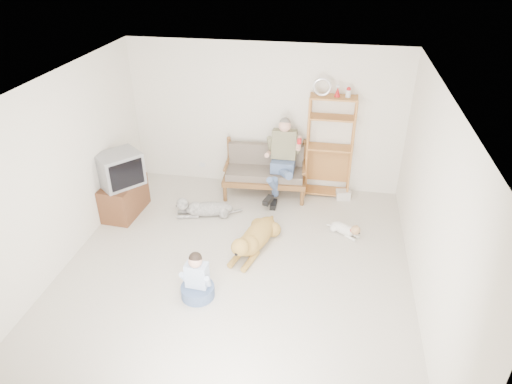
% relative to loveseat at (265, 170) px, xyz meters
% --- Properties ---
extents(floor, '(5.50, 5.50, 0.00)m').
position_rel_loveseat_xyz_m(floor, '(-0.07, -2.37, -0.49)').
color(floor, silver).
rests_on(floor, ground).
extents(ceiling, '(5.50, 5.50, 0.00)m').
position_rel_loveseat_xyz_m(ceiling, '(-0.07, -2.37, 2.21)').
color(ceiling, silver).
rests_on(ceiling, ground).
extents(wall_back, '(5.00, 0.00, 5.00)m').
position_rel_loveseat_xyz_m(wall_back, '(-0.07, 0.38, 0.86)').
color(wall_back, silver).
rests_on(wall_back, ground).
extents(wall_front, '(5.00, 0.00, 5.00)m').
position_rel_loveseat_xyz_m(wall_front, '(-0.07, -5.12, 0.86)').
color(wall_front, silver).
rests_on(wall_front, ground).
extents(wall_left, '(0.00, 5.50, 5.50)m').
position_rel_loveseat_xyz_m(wall_left, '(-2.57, -2.37, 0.86)').
color(wall_left, silver).
rests_on(wall_left, ground).
extents(wall_right, '(0.00, 5.50, 5.50)m').
position_rel_loveseat_xyz_m(wall_right, '(2.43, -2.37, 0.86)').
color(wall_right, silver).
rests_on(wall_right, ground).
extents(loveseat, '(1.55, 0.80, 0.95)m').
position_rel_loveseat_xyz_m(loveseat, '(0.00, 0.00, 0.00)').
color(loveseat, brown).
rests_on(loveseat, ground).
extents(man, '(0.57, 0.82, 1.32)m').
position_rel_loveseat_xyz_m(man, '(0.30, -0.19, 0.21)').
color(man, '#4E5D90').
rests_on(man, loveseat).
extents(etagere, '(0.84, 0.37, 2.19)m').
position_rel_loveseat_xyz_m(etagere, '(1.12, 0.18, 0.48)').
color(etagere, '#C4833D').
rests_on(etagere, ground).
extents(book_stack, '(0.28, 0.22, 0.16)m').
position_rel_loveseat_xyz_m(book_stack, '(1.45, 0.04, -0.41)').
color(book_stack, white).
rests_on(book_stack, ground).
extents(tv_stand, '(0.56, 0.93, 0.60)m').
position_rel_loveseat_xyz_m(tv_stand, '(-2.30, -1.11, -0.19)').
color(tv_stand, brown).
rests_on(tv_stand, ground).
extents(crt_tv, '(0.84, 0.86, 0.56)m').
position_rel_loveseat_xyz_m(crt_tv, '(-2.27, -1.16, 0.39)').
color(crt_tv, gray).
rests_on(crt_tv, tv_stand).
extents(wall_outlet, '(0.12, 0.02, 0.08)m').
position_rel_loveseat_xyz_m(wall_outlet, '(-1.32, 0.37, -0.19)').
color(wall_outlet, silver).
rests_on(wall_outlet, ground).
extents(golden_retriever, '(0.65, 1.51, 0.47)m').
position_rel_loveseat_xyz_m(golden_retriever, '(0.10, -1.75, -0.30)').
color(golden_retriever, '#A27D38').
rests_on(golden_retriever, ground).
extents(shaggy_dog, '(1.16, 0.47, 0.35)m').
position_rel_loveseat_xyz_m(shaggy_dog, '(-0.93, -0.97, -0.34)').
color(shaggy_dog, silver).
rests_on(shaggy_dog, ground).
extents(terrier, '(0.58, 0.44, 0.25)m').
position_rel_loveseat_xyz_m(terrier, '(1.51, -1.13, -0.38)').
color(terrier, white).
rests_on(terrier, ground).
extents(child, '(0.45, 0.45, 0.72)m').
position_rel_loveseat_xyz_m(child, '(-0.46, -2.92, -0.23)').
color(child, '#4E5D90').
rests_on(child, ground).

